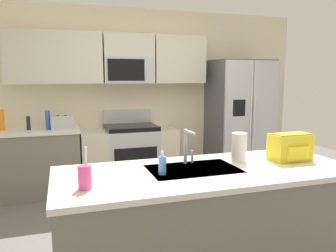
{
  "coord_description": "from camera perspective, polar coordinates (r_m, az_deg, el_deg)",
  "views": [
    {
      "loc": [
        -1.16,
        -2.87,
        1.59
      ],
      "look_at": [
        -0.04,
        0.6,
        1.05
      ],
      "focal_mm": 35.43,
      "sensor_mm": 36.0,
      "label": 1
    }
  ],
  "objects": [
    {
      "name": "ground_plane",
      "position": [
        3.48,
        3.83,
        -18.78
      ],
      "size": [
        9.0,
        9.0,
        0.0
      ],
      "primitive_type": "plane",
      "color": "#66605B",
      "rests_on": "ground"
    },
    {
      "name": "kitchen_wall_unit",
      "position": [
        5.06,
        -6.35,
        7.04
      ],
      "size": [
        5.2,
        0.43,
        2.6
      ],
      "color": "beige",
      "rests_on": "ground"
    },
    {
      "name": "back_counter",
      "position": [
        4.82,
        -21.54,
        -5.84
      ],
      "size": [
        1.13,
        0.63,
        0.9
      ],
      "color": "slate",
      "rests_on": "ground"
    },
    {
      "name": "range_oven",
      "position": [
        4.9,
        -6.71,
        -5.18
      ],
      "size": [
        1.36,
        0.61,
        1.1
      ],
      "color": "#B7BABF",
      "rests_on": "ground"
    },
    {
      "name": "refrigerator",
      "position": [
        5.36,
        12.18,
        1.11
      ],
      "size": [
        0.9,
        0.76,
        1.85
      ],
      "color": "#4C4F54",
      "rests_on": "ground"
    },
    {
      "name": "island_counter",
      "position": [
        2.69,
        6.71,
        -16.58
      ],
      "size": [
        2.27,
        0.9,
        0.9
      ],
      "color": "slate",
      "rests_on": "ground"
    },
    {
      "name": "toaster",
      "position": [
        4.66,
        -17.79,
        0.62
      ],
      "size": [
        0.28,
        0.16,
        0.18
      ],
      "color": "#B7BABF",
      "rests_on": "back_counter"
    },
    {
      "name": "pepper_mill",
      "position": [
        4.73,
        -22.88,
        0.47
      ],
      "size": [
        0.05,
        0.05,
        0.18
      ],
      "primitive_type": "cylinder",
      "color": "black",
      "rests_on": "back_counter"
    },
    {
      "name": "bottle_orange",
      "position": [
        4.81,
        -26.73,
        0.91
      ],
      "size": [
        0.08,
        0.08,
        0.27
      ],
      "primitive_type": "cylinder",
      "color": "orange",
      "rests_on": "back_counter"
    },
    {
      "name": "bottle_blue",
      "position": [
        4.67,
        -19.97,
        0.95
      ],
      "size": [
        0.06,
        0.06,
        0.25
      ],
      "primitive_type": "cylinder",
      "color": "blue",
      "rests_on": "back_counter"
    },
    {
      "name": "sink_faucet",
      "position": [
        2.63,
        3.35,
        -3.02
      ],
      "size": [
        0.09,
        0.21,
        0.28
      ],
      "color": "#B7BABF",
      "rests_on": "island_counter"
    },
    {
      "name": "drink_cup_pink",
      "position": [
        2.13,
        -14.14,
        -8.53
      ],
      "size": [
        0.08,
        0.08,
        0.27
      ],
      "color": "#EA4C93",
      "rests_on": "island_counter"
    },
    {
      "name": "soap_dispenser",
      "position": [
        2.38,
        -0.99,
        -6.74
      ],
      "size": [
        0.06,
        0.06,
        0.17
      ],
      "color": "#4C8CD8",
      "rests_on": "island_counter"
    },
    {
      "name": "paper_towel_roll",
      "position": [
        2.77,
        12.13,
        -3.64
      ],
      "size": [
        0.12,
        0.12,
        0.24
      ],
      "primitive_type": "cylinder",
      "color": "white",
      "rests_on": "island_counter"
    },
    {
      "name": "backpack",
      "position": [
        2.94,
        20.28,
        -3.32
      ],
      "size": [
        0.32,
        0.22,
        0.23
      ],
      "color": "yellow",
      "rests_on": "island_counter"
    }
  ]
}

